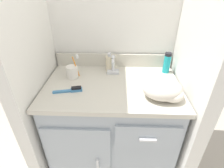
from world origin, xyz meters
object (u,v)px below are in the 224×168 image
soap_dispenser (109,63)px  hairbrush (72,90)px  shaving_cream_can (167,63)px  hand_towel (164,90)px  toothbrush_cup (72,72)px

soap_dispenser → hairbrush: 0.37m
soap_dispenser → shaving_cream_can: (0.43, -0.01, 0.01)m
hand_towel → shaving_cream_can: bearing=75.4°
hand_towel → toothbrush_cup: bearing=159.1°
hand_towel → hairbrush: bearing=175.1°
toothbrush_cup → hand_towel: 0.64m
hand_towel → soap_dispenser: bearing=134.4°
hairbrush → hand_towel: hand_towel is taller
toothbrush_cup → shaving_cream_can: toothbrush_cup is taller
hairbrush → hand_towel: (0.56, -0.05, 0.04)m
toothbrush_cup → hand_towel: toothbrush_cup is taller
toothbrush_cup → hand_towel: bearing=-20.9°
soap_dispenser → hairbrush: (-0.22, -0.30, -0.05)m
toothbrush_cup → shaving_cream_can: 0.69m
hairbrush → hand_towel: 0.56m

